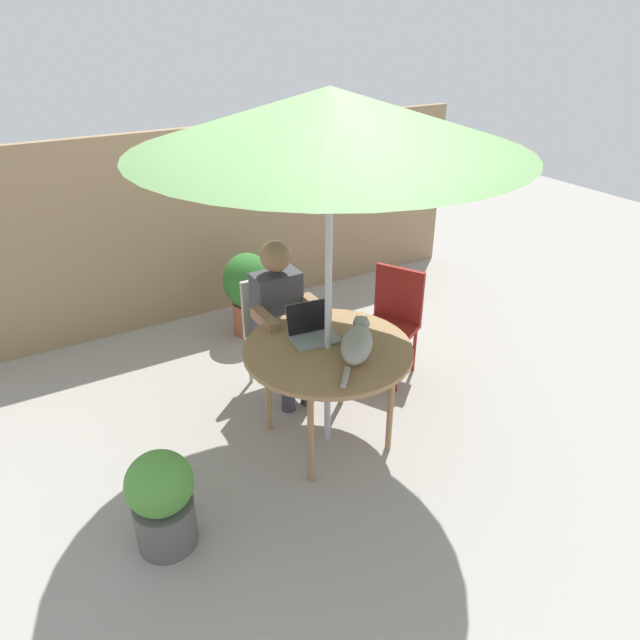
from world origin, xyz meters
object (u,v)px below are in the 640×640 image
(potted_plant_by_chair, at_px, (162,500))
(potted_plant_near_fence, at_px, (248,289))
(chair_occupied, at_px, (273,325))
(chair_empty, at_px, (393,315))
(laptop, at_px, (312,327))
(patio_table, at_px, (328,355))
(person_seated, at_px, (281,314))
(cat, at_px, (357,343))
(patio_umbrella, at_px, (330,120))

(potted_plant_by_chair, bearing_deg, potted_plant_near_fence, 54.77)
(chair_occupied, distance_m, chair_empty, 0.95)
(laptop, relative_size, potted_plant_near_fence, 0.43)
(patio_table, distance_m, chair_empty, 1.03)
(person_seated, bearing_deg, cat, -82.26)
(patio_table, height_order, patio_umbrella, patio_umbrella)
(chair_occupied, relative_size, potted_plant_by_chair, 1.44)
(chair_empty, bearing_deg, laptop, -161.17)
(chair_occupied, bearing_deg, cat, -83.50)
(laptop, relative_size, cat, 0.66)
(patio_table, height_order, potted_plant_near_fence, potted_plant_near_fence)
(chair_occupied, xyz_separation_m, laptop, (-0.02, -0.63, 0.29))
(chair_occupied, xyz_separation_m, person_seated, (0.00, -0.16, 0.17))
(chair_empty, distance_m, potted_plant_near_fence, 1.36)
(chair_occupied, distance_m, potted_plant_near_fence, 0.85)
(patio_umbrella, xyz_separation_m, cat, (0.11, -0.16, -1.30))
(patio_umbrella, bearing_deg, potted_plant_near_fence, 84.34)
(chair_occupied, xyz_separation_m, chair_empty, (0.89, -0.32, 0.00))
(chair_occupied, bearing_deg, patio_table, -90.00)
(laptop, bearing_deg, person_seated, 88.02)
(person_seated, height_order, potted_plant_by_chair, person_seated)
(chair_occupied, relative_size, person_seated, 0.72)
(chair_occupied, height_order, person_seated, person_seated)
(patio_table, xyz_separation_m, cat, (0.11, -0.16, 0.14))
(chair_empty, bearing_deg, cat, -140.08)
(person_seated, distance_m, laptop, 0.49)
(chair_occupied, xyz_separation_m, cat, (0.11, -0.97, 0.31))
(patio_umbrella, xyz_separation_m, potted_plant_by_chair, (-1.22, -0.31, -1.80))
(potted_plant_near_fence, bearing_deg, cat, -91.64)
(patio_table, xyz_separation_m, potted_plant_near_fence, (0.16, 1.64, -0.24))
(chair_empty, xyz_separation_m, cat, (-0.78, -0.65, 0.31))
(cat, xyz_separation_m, potted_plant_by_chair, (-1.33, -0.15, -0.50))
(chair_empty, bearing_deg, potted_plant_near_fence, 122.26)
(laptop, height_order, potted_plant_near_fence, laptop)
(chair_occupied, bearing_deg, potted_plant_near_fence, 78.93)
(patio_umbrella, height_order, potted_plant_by_chair, patio_umbrella)
(patio_umbrella, bearing_deg, potted_plant_by_chair, -165.52)
(chair_empty, xyz_separation_m, potted_plant_by_chair, (-2.11, -0.80, -0.19))
(patio_table, distance_m, laptop, 0.22)
(patio_umbrella, distance_m, chair_empty, 1.90)
(patio_table, relative_size, chair_occupied, 1.24)
(person_seated, xyz_separation_m, potted_plant_near_fence, (0.16, 0.99, -0.24))
(potted_plant_by_chair, bearing_deg, patio_table, 14.48)
(patio_umbrella, relative_size, potted_plant_by_chair, 3.76)
(patio_table, bearing_deg, chair_empty, 28.76)
(chair_occupied, bearing_deg, patio_umbrella, -90.00)
(patio_umbrella, relative_size, chair_empty, 2.62)
(potted_plant_near_fence, bearing_deg, patio_table, -95.66)
(patio_table, relative_size, potted_plant_near_fence, 1.41)
(person_seated, distance_m, potted_plant_by_chair, 1.60)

